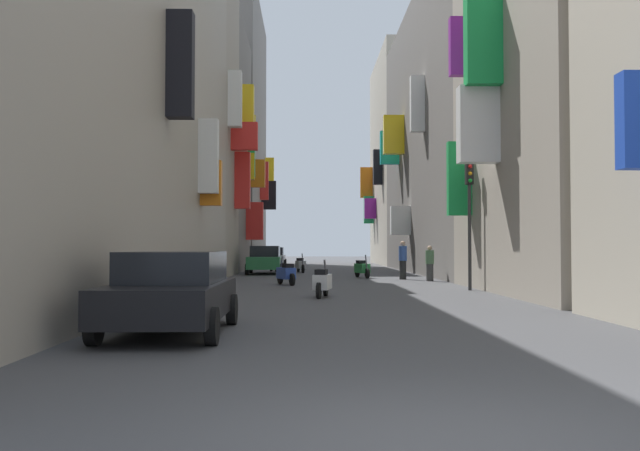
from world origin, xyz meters
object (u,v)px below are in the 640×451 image
Objects in this scene: scooter_white at (322,282)px; scooter_green at (362,268)px; scooter_black at (274,264)px; scooter_silver at (301,265)px; traffic_light_near_corner at (469,204)px; pedestrian_crossing at (403,260)px; pedestrian_near_left at (430,264)px; parked_car_green at (265,259)px; parked_car_black at (172,290)px; parked_car_silver at (273,257)px; scooter_blue at (286,273)px.

scooter_white is 13.06m from scooter_green.
scooter_silver is at bearing -42.63° from scooter_black.
pedestrian_crossing is at bearing 98.83° from traffic_light_near_corner.
scooter_white is 10.78m from pedestrian_near_left.
pedestrian_near_left is (7.79, -8.20, -0.03)m from parked_car_green.
parked_car_black is 21.99m from scooter_green.
scooter_silver is 0.98× the size of pedestrian_crossing.
scooter_green is at bearing -72.84° from parked_car_silver.
pedestrian_near_left is 6.74m from traffic_light_near_corner.
parked_car_black is at bearing -113.47° from pedestrian_near_left.
scooter_white is at bearing -148.68° from traffic_light_near_corner.
parked_car_black is 0.96× the size of traffic_light_near_corner.
pedestrian_crossing reaches higher than parked_car_black.
scooter_silver is 13.01m from scooter_blue.
parked_car_black is at bearing -103.43° from scooter_green.
parked_car_green reaches higher than scooter_black.
scooter_green is at bearing 129.54° from pedestrian_near_left.
traffic_light_near_corner is at bearing -69.81° from scooter_silver.
scooter_green is at bearing 59.95° from scooter_blue.
parked_car_black is 2.43× the size of scooter_silver.
pedestrian_crossing is (4.02, 11.14, 0.44)m from scooter_white.
scooter_white is (0.82, -19.73, -0.00)m from scooter_silver.
scooter_green is (5.23, -16.93, -0.31)m from parked_car_silver.
parked_car_silver reaches higher than scooter_white.
parked_car_green is 9.49m from pedestrian_crossing.
parked_car_green is at bearing 133.53° from pedestrian_near_left.
scooter_white and scooter_black have the same top height.
scooter_black is at bearing 96.64° from scooter_white.
scooter_green is (5.11, 21.38, -0.30)m from parked_car_black.
pedestrian_near_left is 0.35× the size of traffic_light_near_corner.
scooter_green is at bearing 76.57° from parked_car_black.
scooter_black is at bearing 113.17° from traffic_light_near_corner.
scooter_black is 0.40× the size of traffic_light_near_corner.
scooter_white is (2.80, -17.75, -0.35)m from parked_car_green.
parked_car_silver is 23.12m from scooter_blue.
parked_car_silver is at bearing 95.70° from scooter_white.
scooter_black is at bearing 119.42° from scooter_green.
scooter_silver is at bearing -77.95° from parked_car_silver.
pedestrian_crossing reaches higher than scooter_white.
traffic_light_near_corner is at bearing -61.04° from parked_car_green.
parked_car_black is 20.83m from pedestrian_crossing.
parked_car_green is 2.36× the size of pedestrian_crossing.
parked_car_black is at bearing -90.12° from parked_car_green.
scooter_blue is 1.01× the size of scooter_white.
scooter_blue is 7.87m from traffic_light_near_corner.
scooter_black is at bearing -86.65° from parked_car_silver.
scooter_silver and scooter_black have the same top height.
parked_car_black is 19.70m from pedestrian_near_left.
scooter_blue is at bearing -85.83° from parked_car_silver.
scooter_green is 4.31m from pedestrian_near_left.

